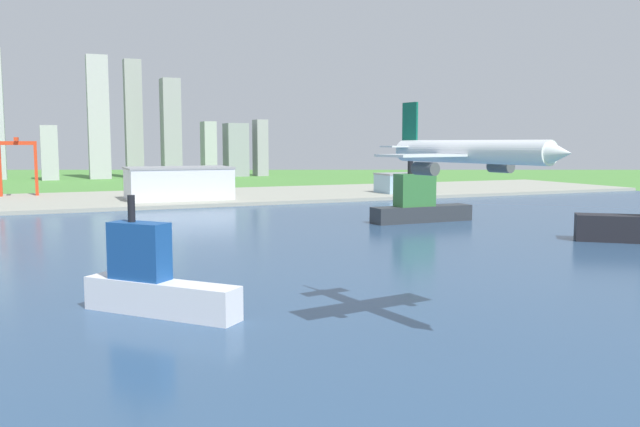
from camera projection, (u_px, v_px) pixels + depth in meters
name	position (u px, v px, depth m)	size (l,w,h in m)	color
ground_plane	(170.00, 236.00, 292.40)	(2400.00, 2400.00, 0.00)	#4E8C3D
water_bay	(201.00, 258.00, 237.62)	(840.00, 360.00, 0.15)	#2D4C70
industrial_pier	(119.00, 200.00, 465.72)	(840.00, 140.00, 2.50)	#9D9E8F
airplane_landing	(470.00, 152.00, 136.09)	(39.27, 47.18, 15.71)	silver
container_barge	(419.00, 205.00, 343.57)	(55.79, 12.71, 31.81)	#2D3338
ferry_boat	(154.00, 281.00, 159.20)	(33.25, 35.90, 28.66)	white
port_crane_red	(17.00, 154.00, 480.62)	(26.66, 36.76, 42.54)	red
warehouse_main	(179.00, 183.00, 454.40)	(70.17, 41.09, 22.16)	silver
warehouse_annex	(401.00, 183.00, 513.79)	(34.62, 26.55, 15.19)	#99BCD1
distant_skyline	(112.00, 134.00, 757.93)	(388.95, 62.69, 144.89)	#949496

